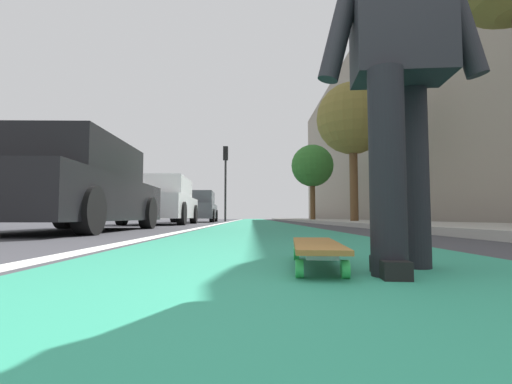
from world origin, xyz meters
The scene contains 13 objects.
ground_plane centered at (10.00, 0.00, 0.00)m, with size 80.00×80.00×0.00m, color #38383D.
bike_lane_paint centered at (24.00, 0.00, 0.00)m, with size 56.00×2.35×0.00m, color #288466.
lane_stripe_white centered at (20.00, 1.32, 0.00)m, with size 52.00×0.16×0.01m, color silver.
sidewalk_curb centered at (18.00, -3.75, 0.05)m, with size 52.00×3.20×0.11m, color #9E9B93.
building_facade centered at (22.00, -6.84, 5.60)m, with size 40.00×1.20×11.21m, color gray.
skateboard centered at (1.17, -0.10, 0.09)m, with size 0.86×0.28×0.11m.
skater_person centered at (1.02, -0.44, 0.94)m, with size 0.45×0.72×1.64m.
parked_car_near centered at (5.59, 3.10, 0.71)m, with size 4.48×1.90×1.48m.
parked_car_mid centered at (11.68, 3.12, 0.73)m, with size 4.62×2.03×1.50m.
parked_car_far centered at (17.76, 2.91, 0.70)m, with size 4.06×2.07×1.47m.
traffic_light centered at (21.08, 1.72, 2.99)m, with size 0.33×0.28×4.33m.
street_tree_mid centered at (12.42, -3.35, 3.67)m, with size 2.53×2.53×4.97m.
street_tree_far centered at (21.27, -3.35, 3.22)m, with size 2.45×2.45×4.48m.
Camera 1 is at (-0.55, 0.20, 0.23)m, focal length 26.42 mm.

